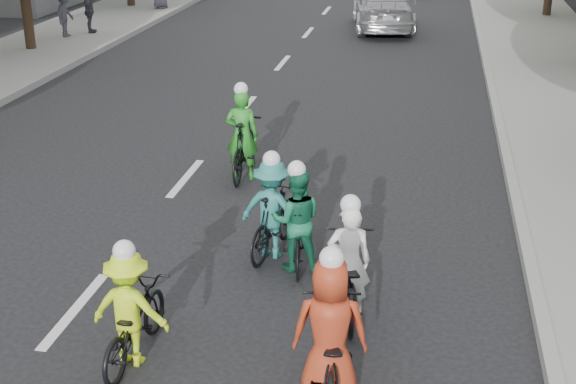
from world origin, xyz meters
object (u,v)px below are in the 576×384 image
(cyclist_5, at_px, (243,144))
(spectator_1, at_px, (89,11))
(cyclist_0, at_px, (273,215))
(cyclist_4, at_px, (132,317))
(spectator_0, at_px, (65,14))
(cyclist_1, at_px, (330,344))
(cyclist_3, at_px, (349,274))
(follow_car_lead, at_px, (383,9))
(cyclist_2, at_px, (297,228))

(cyclist_5, xyz_separation_m, spectator_1, (-8.44, 12.56, 0.25))
(cyclist_0, distance_m, cyclist_4, 3.25)
(cyclist_0, bearing_deg, cyclist_4, 82.26)
(cyclist_0, bearing_deg, spectator_0, -44.19)
(cyclist_1, bearing_deg, cyclist_4, -12.86)
(cyclist_3, xyz_separation_m, spectator_1, (-10.95, 17.24, 0.34))
(cyclist_5, distance_m, spectator_1, 15.13)
(cyclist_1, height_order, follow_car_lead, cyclist_1)
(spectator_0, bearing_deg, spectator_1, -34.54)
(cyclist_1, bearing_deg, cyclist_2, -80.17)
(follow_car_lead, bearing_deg, cyclist_1, 84.71)
(cyclist_0, height_order, spectator_1, cyclist_0)
(cyclist_0, bearing_deg, cyclist_2, 152.94)
(cyclist_0, height_order, cyclist_5, cyclist_5)
(cyclist_1, bearing_deg, cyclist_3, -96.77)
(cyclist_4, height_order, spectator_1, spectator_1)
(cyclist_3, distance_m, cyclist_4, 2.85)
(follow_car_lead, height_order, spectator_0, spectator_0)
(cyclist_3, relative_size, cyclist_4, 1.11)
(cyclist_3, bearing_deg, spectator_1, -65.16)
(cyclist_1, distance_m, cyclist_2, 3.11)
(cyclist_2, height_order, spectator_1, cyclist_2)
(cyclist_1, relative_size, cyclist_5, 1.02)
(cyclist_0, xyz_separation_m, cyclist_4, (-1.07, -3.07, -0.07))
(cyclist_3, relative_size, spectator_0, 1.26)
(cyclist_4, bearing_deg, cyclist_3, -144.07)
(cyclist_0, xyz_separation_m, follow_car_lead, (0.33, 18.97, 0.09))
(spectator_1, bearing_deg, cyclist_1, -164.22)
(follow_car_lead, bearing_deg, cyclist_5, 76.70)
(cyclist_3, bearing_deg, cyclist_5, -69.38)
(cyclist_1, height_order, spectator_1, cyclist_1)
(cyclist_3, height_order, cyclist_4, cyclist_3)
(cyclist_2, xyz_separation_m, follow_car_lead, (-0.10, 19.31, 0.11))
(spectator_1, bearing_deg, spectator_0, 133.01)
(cyclist_2, relative_size, cyclist_5, 0.87)
(cyclist_4, distance_m, spectator_1, 20.65)
(cyclist_2, height_order, cyclist_3, cyclist_3)
(cyclist_2, relative_size, spectator_1, 1.11)
(cyclist_1, bearing_deg, cyclist_0, -75.11)
(cyclist_4, distance_m, spectator_0, 20.15)
(cyclist_2, relative_size, spectator_0, 1.09)
(cyclist_1, relative_size, cyclist_3, 1.00)
(cyclist_4, bearing_deg, cyclist_1, 176.62)
(cyclist_0, bearing_deg, spectator_1, -46.94)
(cyclist_5, bearing_deg, spectator_1, -57.76)
(cyclist_5, xyz_separation_m, spectator_0, (-8.96, 11.75, 0.26))
(cyclist_2, xyz_separation_m, spectator_1, (-10.06, 16.07, 0.28))
(spectator_0, bearing_deg, cyclist_3, -146.72)
(cyclist_0, relative_size, cyclist_5, 0.91)
(cyclist_1, bearing_deg, spectator_1, -66.64)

